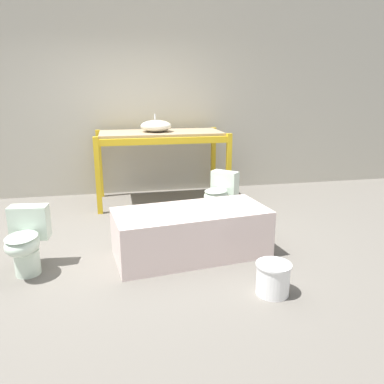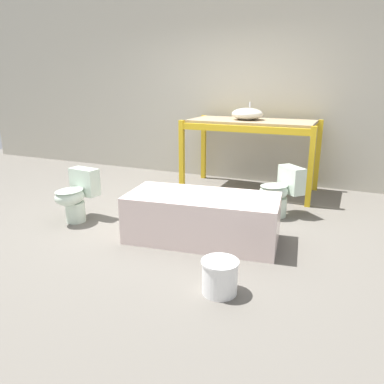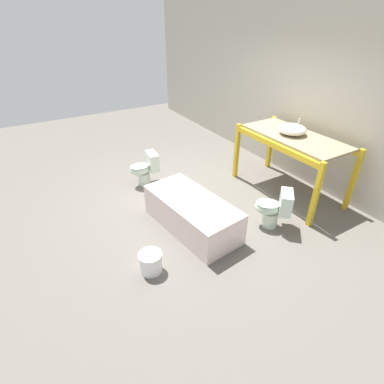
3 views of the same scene
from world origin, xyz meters
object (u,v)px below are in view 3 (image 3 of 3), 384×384
(toilet_near, at_px, (145,169))
(toilet_far, at_px, (274,208))
(sink_basin, at_px, (292,129))
(bathtub_main, at_px, (192,211))
(bucket_white, at_px, (151,262))

(toilet_near, relative_size, toilet_far, 1.00)
(sink_basin, distance_m, bathtub_main, 2.19)
(sink_basin, xyz_separation_m, toilet_near, (-1.47, -2.08, -0.83))
(bathtub_main, bearing_deg, sink_basin, 86.05)
(sink_basin, height_order, toilet_near, sink_basin)
(toilet_far, bearing_deg, toilet_near, -108.66)
(bathtub_main, xyz_separation_m, bucket_white, (0.52, -0.90, -0.14))
(sink_basin, xyz_separation_m, toilet_far, (0.72, -0.94, -0.83))
(bathtub_main, bearing_deg, toilet_far, 53.24)
(sink_basin, height_order, toilet_far, sink_basin)
(bathtub_main, xyz_separation_m, toilet_far, (0.60, 1.06, 0.04))
(sink_basin, relative_size, toilet_far, 0.74)
(toilet_far, bearing_deg, bathtub_main, -75.69)
(bathtub_main, distance_m, toilet_near, 1.59)
(toilet_near, bearing_deg, sink_basin, 61.24)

